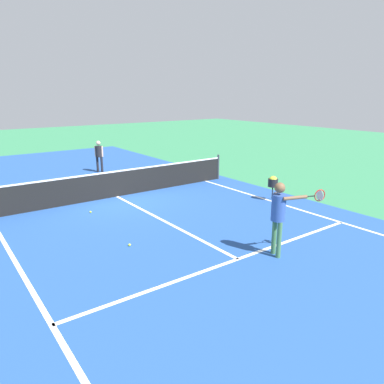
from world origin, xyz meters
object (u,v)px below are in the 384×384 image
Objects in this scene: player_near at (280,211)px; ball_hopper at (273,182)px; tennis_ball_mid_court at (130,245)px; player_far at (99,153)px; net at (116,183)px; tennis_ball_near_net at (91,212)px.

player_near is 1.99× the size of ball_hopper.
tennis_ball_mid_court is (-5.85, -0.62, -0.64)m from ball_hopper.
player_far is 22.63× the size of tennis_ball_mid_court.
net is 4.61m from tennis_ball_mid_court.
tennis_ball_near_net is (-5.68, 2.42, -0.64)m from ball_hopper.
player_near is at bearing -82.62° from net.
net is at bearing 40.16° from tennis_ball_near_net.
player_far is 9.17m from tennis_ball_mid_court.
net reaches higher than ball_hopper.
ball_hopper is 5.92m from tennis_ball_mid_court.
tennis_ball_near_net is 3.05m from tennis_ball_mid_court.
player_far is at bearing 64.85° from tennis_ball_near_net.
net is at bearing 68.94° from tennis_ball_mid_court.
tennis_ball_mid_court is at bearing -111.06° from net.
net is 1.98m from tennis_ball_near_net.
player_near is at bearing -136.89° from ball_hopper.
ball_hopper is 13.25× the size of tennis_ball_near_net.
player_far is (1.17, 4.39, 0.41)m from net.
tennis_ball_near_net is at bearing 86.69° from tennis_ball_mid_court.
ball_hopper reaches higher than tennis_ball_mid_court.
tennis_ball_near_net is at bearing -139.84° from net.
player_far is at bearing 110.63° from ball_hopper.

